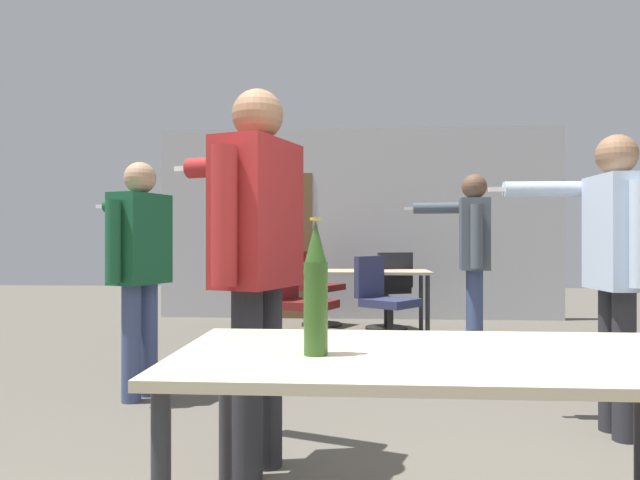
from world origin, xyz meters
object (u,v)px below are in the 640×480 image
at_px(drink_cup, 360,265).
at_px(office_chair_near_pushed, 303,308).
at_px(office_chair_mid_tucked, 384,306).
at_px(beer_bottle, 316,290).
at_px(person_near_casual, 614,252).
at_px(person_left_plaid, 138,256).
at_px(person_far_watching, 255,242).
at_px(office_chair_far_right, 389,293).
at_px(office_chair_side_rolled, 317,290).
at_px(person_center_tall, 473,248).

bearing_deg(drink_cup, office_chair_near_pushed, -120.36).
height_order(office_chair_mid_tucked, beer_bottle, beer_bottle).
height_order(person_near_casual, office_chair_near_pushed, person_near_casual).
relative_size(person_left_plaid, office_chair_mid_tucked, 1.75).
bearing_deg(office_chair_near_pushed, person_far_watching, 22.09).
distance_m(person_far_watching, office_chair_far_right, 4.48).
height_order(person_left_plaid, person_far_watching, person_far_watching).
height_order(office_chair_far_right, drink_cup, office_chair_far_right).
height_order(beer_bottle, drink_cup, beer_bottle).
relative_size(person_far_watching, office_chair_near_pushed, 1.96).
bearing_deg(drink_cup, office_chair_mid_tucked, -73.76).
bearing_deg(office_chair_side_rolled, person_left_plaid, 11.62).
distance_m(person_center_tall, person_near_casual, 2.08).
relative_size(person_far_watching, office_chair_side_rolled, 1.89).
distance_m(person_left_plaid, beer_bottle, 2.60).
distance_m(person_center_tall, office_chair_mid_tucked, 1.07).
xyz_separation_m(person_left_plaid, beer_bottle, (1.40, -2.19, -0.04)).
distance_m(person_left_plaid, person_far_watching, 1.59).
height_order(office_chair_mid_tucked, drink_cup, office_chair_mid_tucked).
relative_size(person_near_casual, office_chair_side_rolled, 1.77).
distance_m(person_far_watching, drink_cup, 3.98).
xyz_separation_m(person_far_watching, drink_cup, (0.51, 3.94, -0.28)).
xyz_separation_m(person_left_plaid, person_far_watching, (1.04, -1.21, 0.10)).
distance_m(office_chair_near_pushed, drink_cup, 1.19).
relative_size(person_left_plaid, office_chair_near_pushed, 1.77).
xyz_separation_m(person_far_watching, office_chair_near_pushed, (-0.06, 2.97, -0.66)).
bearing_deg(office_chair_mid_tucked, person_far_watching, 24.35).
xyz_separation_m(person_near_casual, office_chair_near_pushed, (-1.98, 2.33, -0.60)).
bearing_deg(office_chair_side_rolled, office_chair_mid_tucked, 53.83).
relative_size(office_chair_mid_tucked, drink_cup, 8.76).
bearing_deg(person_far_watching, office_chair_near_pushed, 20.33).
height_order(office_chair_near_pushed, beer_bottle, beer_bottle).
height_order(office_chair_near_pushed, drink_cup, office_chair_near_pushed).
xyz_separation_m(person_center_tall, office_chair_near_pushed, (-1.61, 0.28, -0.60)).
distance_m(person_left_plaid, person_near_casual, 3.01).
bearing_deg(person_left_plaid, office_chair_far_right, -12.61).
relative_size(office_chair_far_right, office_chair_mid_tucked, 1.02).
xyz_separation_m(person_left_plaid, drink_cup, (1.54, 2.73, -0.18)).
relative_size(person_center_tall, office_chair_far_right, 1.79).
distance_m(office_chair_mid_tucked, office_chair_near_pushed, 0.82).
height_order(person_left_plaid, person_near_casual, person_near_casual).
bearing_deg(person_far_watching, person_left_plaid, 59.82).
xyz_separation_m(office_chair_side_rolled, beer_bottle, (0.40, -5.69, 0.49)).
xyz_separation_m(office_chair_far_right, beer_bottle, (-0.51, -5.34, 0.49)).
bearing_deg(person_near_casual, beer_bottle, 134.71).
bearing_deg(office_chair_far_right, person_far_watching, -122.63).
bearing_deg(person_center_tall, office_chair_far_right, 29.44).
distance_m(office_chair_mid_tucked, beer_bottle, 4.13).
bearing_deg(person_center_tall, person_left_plaid, 127.01).
height_order(person_near_casual, person_far_watching, person_far_watching).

